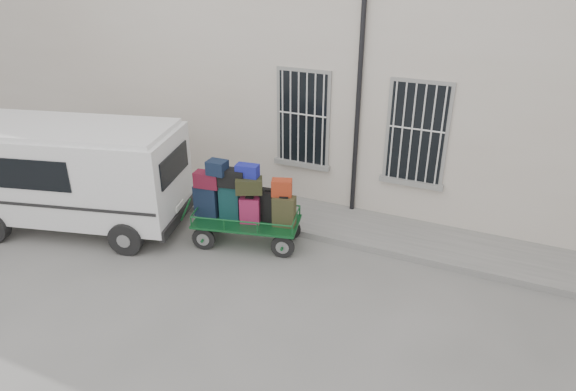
# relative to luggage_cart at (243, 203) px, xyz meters

# --- Properties ---
(ground) EXTENTS (80.00, 80.00, 0.00)m
(ground) POSITION_rel_luggage_cart_xyz_m (0.77, -0.60, -0.99)
(ground) COLOR slate
(ground) RESTS_ON ground
(building) EXTENTS (24.00, 5.15, 6.00)m
(building) POSITION_rel_luggage_cart_xyz_m (0.77, 4.90, 2.01)
(building) COLOR beige
(building) RESTS_ON ground
(sidewalk) EXTENTS (24.00, 1.70, 0.15)m
(sidewalk) POSITION_rel_luggage_cart_xyz_m (0.77, 1.60, -0.92)
(sidewalk) COLOR slate
(sidewalk) RESTS_ON ground
(luggage_cart) EXTENTS (2.70, 1.52, 1.93)m
(luggage_cart) POSITION_rel_luggage_cart_xyz_m (0.00, 0.00, 0.00)
(luggage_cart) COLOR black
(luggage_cart) RESTS_ON ground
(van) EXTENTS (5.21, 3.19, 2.45)m
(van) POSITION_rel_luggage_cart_xyz_m (-3.84, -0.85, 0.41)
(van) COLOR white
(van) RESTS_ON ground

